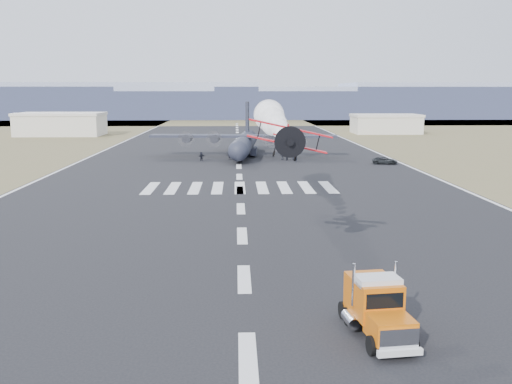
{
  "coord_description": "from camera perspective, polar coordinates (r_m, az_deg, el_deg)",
  "views": [
    {
      "loc": [
        -0.53,
        -25.76,
        12.75
      ],
      "look_at": [
        1.25,
        23.85,
        4.0
      ],
      "focal_mm": 40.0,
      "sensor_mm": 36.0,
      "label": 1
    }
  ],
  "objects": [
    {
      "name": "ground",
      "position": [
        28.75,
        -0.82,
        -16.34
      ],
      "size": [
        500.0,
        500.0,
        0.0
      ],
      "primitive_type": "plane",
      "color": "black",
      "rests_on": "ground"
    },
    {
      "name": "scrub_far",
      "position": [
        256.08,
        -1.94,
        7.14
      ],
      "size": [
        500.0,
        80.0,
        0.0
      ],
      "primitive_type": "cube",
      "color": "brown",
      "rests_on": "ground"
    },
    {
      "name": "runway_markings",
      "position": [
        86.7,
        -1.68,
        1.54
      ],
      "size": [
        60.0,
        260.0,
        0.01
      ],
      "primitive_type": null,
      "color": "silver",
      "rests_on": "ground"
    },
    {
      "name": "ridge_seg_c",
      "position": [
        292.97,
        -14.94,
        8.84
      ],
      "size": [
        150.0,
        50.0,
        17.0
      ],
      "primitive_type": "cube",
      "color": "#8B95B1",
      "rests_on": "ground"
    },
    {
      "name": "ridge_seg_d",
      "position": [
        285.83,
        -1.96,
        8.74
      ],
      "size": [
        150.0,
        50.0,
        13.0
      ],
      "primitive_type": "cube",
      "color": "#8B95B1",
      "rests_on": "ground"
    },
    {
      "name": "ridge_seg_e",
      "position": [
        293.22,
        11.0,
        8.79
      ],
      "size": [
        150.0,
        50.0,
        15.0
      ],
      "primitive_type": "cube",
      "color": "#8B95B1",
      "rests_on": "ground"
    },
    {
      "name": "ridge_seg_f",
      "position": [
        314.19,
        22.76,
        8.46
      ],
      "size": [
        150.0,
        50.0,
        17.0
      ],
      "primitive_type": "cube",
      "color": "#8B95B1",
      "rests_on": "ground"
    },
    {
      "name": "hangar_left",
      "position": [
        178.59,
        -18.92,
        6.46
      ],
      "size": [
        24.5,
        14.5,
        6.7
      ],
      "color": "beige",
      "rests_on": "ground"
    },
    {
      "name": "hangar_right",
      "position": [
        182.08,
        12.85,
        6.68
      ],
      "size": [
        20.5,
        12.5,
        5.9
      ],
      "color": "beige",
      "rests_on": "ground"
    },
    {
      "name": "semi_truck",
      "position": [
        31.36,
        11.94,
        -11.09
      ],
      "size": [
        3.07,
        7.32,
        3.23
      ],
      "rotation": [
        0.0,
        0.0,
        0.12
      ],
      "color": "black",
      "rests_on": "ground"
    },
    {
      "name": "aerobatic_biplane",
      "position": [
        40.76,
        3.2,
        5.38
      ],
      "size": [
        5.89,
        5.35,
        2.88
      ],
      "rotation": [
        0.0,
        0.21,
        -0.01
      ],
      "color": "red"
    },
    {
      "name": "smoke_trail",
      "position": [
        65.32,
        1.49,
        7.31
      ],
      "size": [
        3.77,
        30.07,
        3.77
      ],
      "rotation": [
        0.0,
        0.0,
        -0.01
      ],
      "color": "white"
    },
    {
      "name": "transport_aircraft",
      "position": [
        114.77,
        -1.21,
        5.0
      ],
      "size": [
        36.95,
        30.37,
        10.66
      ],
      "rotation": [
        0.0,
        0.0,
        -0.09
      ],
      "color": "#1D202C",
      "rests_on": "ground"
    },
    {
      "name": "support_vehicle",
      "position": [
        104.47,
        12.76,
        3.08
      ],
      "size": [
        4.77,
        2.91,
        1.24
      ],
      "primitive_type": "imported",
      "rotation": [
        0.0,
        0.0,
        1.37
      ],
      "color": "black",
      "rests_on": "ground"
    },
    {
      "name": "crew_a",
      "position": [
        108.79,
        -2.66,
        3.74
      ],
      "size": [
        0.86,
        0.86,
        1.83
      ],
      "primitive_type": "imported",
      "rotation": [
        0.0,
        0.0,
        5.52
      ],
      "color": "black",
      "rests_on": "ground"
    },
    {
      "name": "crew_b",
      "position": [
        107.68,
        3.03,
        3.64
      ],
      "size": [
        0.74,
        0.95,
        1.72
      ],
      "primitive_type": "imported",
      "rotation": [
        0.0,
        0.0,
        4.41
      ],
      "color": "black",
      "rests_on": "ground"
    },
    {
      "name": "crew_c",
      "position": [
        111.4,
        -0.83,
        3.9
      ],
      "size": [
        1.25,
        1.21,
        1.84
      ],
      "primitive_type": "imported",
      "rotation": [
        0.0,
        0.0,
        2.4
      ],
      "color": "black",
      "rests_on": "ground"
    },
    {
      "name": "crew_d",
      "position": [
        108.46,
        2.67,
        3.67
      ],
      "size": [
        1.05,
        0.75,
        1.62
      ],
      "primitive_type": "imported",
      "rotation": [
        0.0,
        0.0,
        3.44
      ],
      "color": "black",
      "rests_on": "ground"
    },
    {
      "name": "crew_e",
      "position": [
        108.14,
        3.85,
        3.7
      ],
      "size": [
        1.07,
        0.98,
        1.87
      ],
      "primitive_type": "imported",
      "rotation": [
        0.0,
        0.0,
        0.61
      ],
      "color": "black",
      "rests_on": "ground"
    },
    {
      "name": "crew_f",
      "position": [
        106.84,
        -5.47,
        3.55
      ],
      "size": [
        1.44,
        1.47,
        1.68
      ],
      "primitive_type": "imported",
      "rotation": [
        0.0,
        0.0,
        0.81
      ],
      "color": "black",
      "rests_on": "ground"
    },
    {
      "name": "crew_g",
      "position": [
        104.84,
        4.06,
        3.43
      ],
      "size": [
        0.52,
        0.61,
        1.61
      ],
      "primitive_type": "imported",
      "rotation": [
        0.0,
        0.0,
        1.52
      ],
      "color": "black",
      "rests_on": "ground"
    },
    {
      "name": "crew_h",
      "position": [
        111.93,
        -0.92,
        3.9
      ],
      "size": [
        0.88,
        0.6,
        1.72
      ],
      "primitive_type": "imported",
      "rotation": [
        0.0,
        0.0,
        3.04
      ],
      "color": "black",
      "rests_on": "ground"
    }
  ]
}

